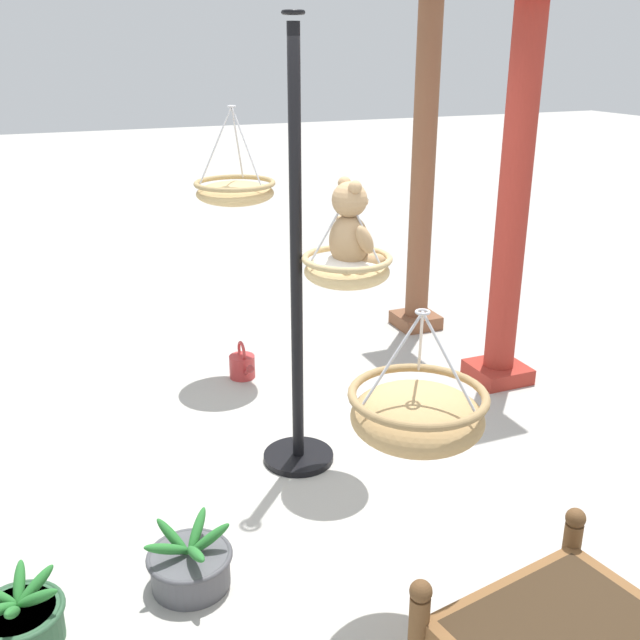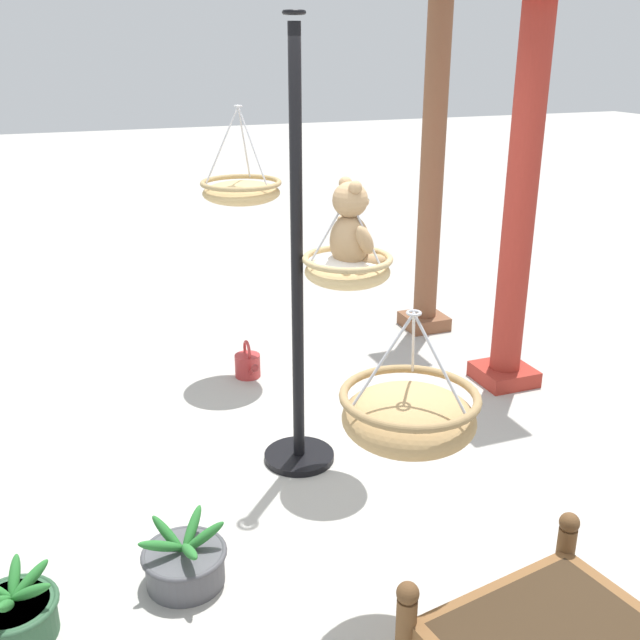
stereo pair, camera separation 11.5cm
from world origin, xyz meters
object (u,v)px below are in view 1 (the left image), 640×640
hanging_basket_left_high (235,191)px  potted_plant_flowering_red (190,564)px  teddy_bear (351,230)px  potted_plant_tall_leafy (20,620)px  hanging_basket_right_low (417,414)px  greenhouse_pillar_right (513,205)px  watering_can (243,366)px  hanging_basket_with_teddy (347,268)px  display_pole_central (297,337)px  greenhouse_pillar_left (423,169)px

hanging_basket_left_high → potted_plant_flowering_red: (2.28, -0.95, -1.33)m
teddy_bear → potted_plant_tall_leafy: size_ratio=1.29×
hanging_basket_right_low → greenhouse_pillar_right: 2.74m
greenhouse_pillar_right → potted_plant_flowering_red: size_ratio=6.48×
hanging_basket_right_low → watering_can: size_ratio=1.66×
hanging_basket_with_teddy → hanging_basket_left_high: 1.58m
hanging_basket_right_low → watering_can: bearing=179.0°
potted_plant_flowering_red → teddy_bear: bearing=121.7°
hanging_basket_left_high → greenhouse_pillar_right: size_ratio=0.25×
display_pole_central → hanging_basket_with_teddy: display_pole_central is taller
greenhouse_pillar_left → greenhouse_pillar_right: bearing=1.0°
display_pole_central → hanging_basket_right_low: bearing=-0.8°
display_pole_central → greenhouse_pillar_right: greenhouse_pillar_right is taller
teddy_bear → greenhouse_pillar_right: greenhouse_pillar_right is taller
greenhouse_pillar_left → potted_plant_tall_leafy: 4.62m
hanging_basket_with_teddy → watering_can: (-1.45, -0.22, -1.17)m
display_pole_central → greenhouse_pillar_right: 2.01m
watering_can → hanging_basket_with_teddy: bearing=8.6°
greenhouse_pillar_left → potted_plant_tall_leafy: (2.71, -3.50, -1.33)m
hanging_basket_right_low → teddy_bear: bearing=167.2°
hanging_basket_with_teddy → potted_plant_tall_leafy: 2.37m
display_pole_central → watering_can: bearing=178.7°
greenhouse_pillar_right → watering_can: 2.37m
greenhouse_pillar_left → potted_plant_flowering_red: (2.63, -2.73, -1.33)m
potted_plant_tall_leafy → watering_can: bearing=143.2°
greenhouse_pillar_left → greenhouse_pillar_right: 1.25m
potted_plant_tall_leafy → watering_can: 2.81m
greenhouse_pillar_right → hanging_basket_left_high: bearing=-116.3°
display_pole_central → potted_plant_flowering_red: 1.43m
hanging_basket_with_teddy → teddy_bear: size_ratio=1.03×
hanging_basket_left_high → potted_plant_tall_leafy: hanging_basket_left_high is taller
display_pole_central → potted_plant_tall_leafy: bearing=-60.2°
greenhouse_pillar_right → watering_can: greenhouse_pillar_right is taller
hanging_basket_with_teddy → potted_plant_tall_leafy: (0.80, -1.91, -1.15)m
hanging_basket_with_teddy → hanging_basket_right_low: (1.30, -0.27, -0.23)m
hanging_basket_right_low → potted_plant_flowering_red: bearing=-123.7°
teddy_bear → display_pole_central: bearing=-118.7°
display_pole_central → greenhouse_pillar_right: (-0.52, 1.86, 0.54)m
greenhouse_pillar_left → potted_plant_flowering_red: size_ratio=6.80×
teddy_bear → potted_plant_flowering_red: size_ratio=1.15×
greenhouse_pillar_left → potted_plant_flowering_red: 4.02m
hanging_basket_left_high → hanging_basket_right_low: hanging_basket_left_high is taller
display_pole_central → hanging_basket_right_low: size_ratio=4.51×
potted_plant_flowering_red → watering_can: potted_plant_flowering_red is taller
teddy_bear → hanging_basket_right_low: bearing=-12.8°
display_pole_central → hanging_basket_with_teddy: size_ratio=5.03×
hanging_basket_with_teddy → teddy_bear: 0.22m
display_pole_central → hanging_basket_left_high: size_ratio=3.72×
hanging_basket_right_low → greenhouse_pillar_right: greenhouse_pillar_right is taller
potted_plant_flowering_red → hanging_basket_with_teddy: bearing=122.3°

